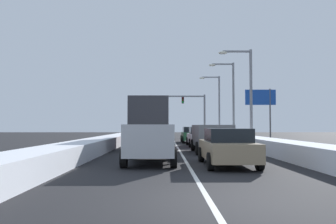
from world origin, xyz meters
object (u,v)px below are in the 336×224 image
(box_truck_center_lane_second, at_px, (150,122))
(street_lamp_right_near, at_px, (246,88))
(roadside_sign_right, at_px, (260,103))
(street_lamp_right_mid, at_px, (230,94))
(suv_silver_center_lane_nearest, at_px, (151,140))
(suv_gray_right_lane_second, at_px, (211,136))
(suv_charcoal_center_lane_third, at_px, (157,132))
(sedan_red_center_lane_fourth, at_px, (157,134))
(sedan_white_right_lane_third, at_px, (200,137))
(sedan_green_right_lane_fourth, at_px, (192,135))
(street_lamp_right_far, at_px, (216,101))
(sedan_tan_right_lane_nearest, at_px, (227,147))
(traffic_light_gantry, at_px, (189,106))

(box_truck_center_lane_second, relative_size, street_lamp_right_near, 0.95)
(roadside_sign_right, bearing_deg, street_lamp_right_near, -112.15)
(street_lamp_right_mid, bearing_deg, suv_silver_center_lane_nearest, -109.97)
(box_truck_center_lane_second, relative_size, street_lamp_right_mid, 0.88)
(suv_gray_right_lane_second, xyz_separation_m, suv_charcoal_center_lane_third, (-3.48, 9.99, 0.00))
(suv_silver_center_lane_nearest, relative_size, street_lamp_right_mid, 0.60)
(suv_silver_center_lane_nearest, distance_m, sedan_red_center_lane_fourth, 21.96)
(sedan_white_right_lane_third, distance_m, suv_charcoal_center_lane_third, 4.94)
(sedan_green_right_lane_fourth, distance_m, box_truck_center_lane_second, 10.71)
(suv_silver_center_lane_nearest, xyz_separation_m, street_lamp_right_near, (7.00, 11.73, 3.58))
(suv_gray_right_lane_second, relative_size, suv_charcoal_center_lane_third, 1.00)
(box_truck_center_lane_second, height_order, street_lamp_right_far, street_lamp_right_far)
(sedan_tan_right_lane_nearest, bearing_deg, sedan_green_right_lane_fourth, 89.81)
(sedan_red_center_lane_fourth, bearing_deg, traffic_light_gantry, 71.61)
(suv_silver_center_lane_nearest, distance_m, street_lamp_right_mid, 21.92)
(suv_silver_center_lane_nearest, bearing_deg, street_lamp_right_near, 59.17)
(sedan_white_right_lane_third, relative_size, suv_silver_center_lane_nearest, 0.92)
(roadside_sign_right, bearing_deg, sedan_white_right_lane_third, -130.53)
(sedan_white_right_lane_third, distance_m, suv_silver_center_lane_nearest, 12.72)
(suv_gray_right_lane_second, xyz_separation_m, suv_silver_center_lane_nearest, (-3.41, -5.73, 0.00))
(suv_gray_right_lane_second, height_order, sedan_white_right_lane_third, suv_gray_right_lane_second)
(sedan_red_center_lane_fourth, distance_m, street_lamp_right_mid, 8.83)
(street_lamp_right_near, relative_size, roadside_sign_right, 1.38)
(sedan_green_right_lane_fourth, bearing_deg, street_lamp_right_far, 69.37)
(sedan_tan_right_lane_nearest, distance_m, street_lamp_right_mid, 22.09)
(street_lamp_right_near, distance_m, street_lamp_right_far, 17.10)
(street_lamp_right_near, relative_size, street_lamp_right_mid, 0.93)
(suv_charcoal_center_lane_third, relative_size, street_lamp_right_mid, 0.60)
(box_truck_center_lane_second, distance_m, street_lamp_right_near, 8.64)
(sedan_white_right_lane_third, xyz_separation_m, traffic_light_gantry, (0.72, 22.98, 3.73))
(sedan_tan_right_lane_nearest, distance_m, sedan_red_center_lane_fourth, 23.22)
(street_lamp_right_far, bearing_deg, box_truck_center_lane_second, -110.09)
(sedan_red_center_lane_fourth, distance_m, traffic_light_gantry, 14.47)
(sedan_tan_right_lane_nearest, height_order, sedan_red_center_lane_fourth, same)
(sedan_white_right_lane_third, distance_m, sedan_green_right_lane_fourth, 5.84)
(sedan_tan_right_lane_nearest, height_order, suv_silver_center_lane_nearest, suv_silver_center_lane_nearest)
(box_truck_center_lane_second, bearing_deg, roadside_sign_right, 49.01)
(sedan_white_right_lane_third, height_order, traffic_light_gantry, traffic_light_gantry)
(sedan_green_right_lane_fourth, bearing_deg, street_lamp_right_near, -59.22)
(sedan_red_center_lane_fourth, relative_size, street_lamp_right_far, 0.56)
(sedan_red_center_lane_fourth, relative_size, street_lamp_right_mid, 0.55)
(street_lamp_right_far, bearing_deg, traffic_light_gantry, 115.93)
(sedan_white_right_lane_third, bearing_deg, sedan_tan_right_lane_nearest, -91.18)
(sedan_green_right_lane_fourth, relative_size, suv_charcoal_center_lane_third, 0.92)
(street_lamp_right_mid, height_order, roadside_sign_right, street_lamp_right_mid)
(box_truck_center_lane_second, bearing_deg, suv_gray_right_lane_second, -31.64)
(sedan_white_right_lane_third, bearing_deg, suv_gray_right_lane_second, -90.10)
(suv_gray_right_lane_second, height_order, street_lamp_right_mid, street_lamp_right_mid)
(traffic_light_gantry, bearing_deg, suv_charcoal_center_lane_third, -102.20)
(sedan_white_right_lane_third, distance_m, street_lamp_right_mid, 9.85)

